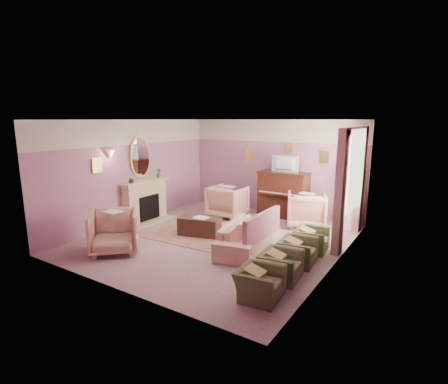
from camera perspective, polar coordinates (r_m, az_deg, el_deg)
The scene contains 48 objects.
floor at distance 8.42m, azimuth -0.97°, elevation -7.70°, with size 5.50×6.00×0.01m, color gray.
ceiling at distance 7.93m, azimuth -1.05°, elevation 11.73°, with size 5.50×6.00×0.01m, color beige.
wall_back at distance 10.65m, azimuth 8.02°, elevation 4.09°, with size 5.50×0.02×2.80m, color slate.
wall_front at distance 5.86m, azimuth -17.55°, elevation -2.68°, with size 5.50×0.02×2.80m, color slate.
wall_left at distance 9.84m, azimuth -14.47°, elevation 3.19°, with size 0.02×6.00×2.80m, color slate.
wall_right at distance 6.94m, azimuth 18.22°, elevation -0.51°, with size 0.02×6.00×2.80m, color slate.
picture_rail_band at distance 10.55m, azimuth 8.17°, elevation 9.88°, with size 5.50×0.01×0.65m, color beige.
stripe_panel at distance 8.25m, azimuth 20.29°, elevation -1.07°, with size 0.01×3.00×2.15m, color #A1B78D.
fireplace_surround at distance 10.01m, azimuth -12.76°, elevation -1.53°, with size 0.30×1.40×1.10m, color #CCB585.
fireplace_inset at distance 9.98m, azimuth -12.32°, elevation -2.44°, with size 0.18×0.72×0.68m, color black.
fire_ember at distance 10.00m, azimuth -12.11°, elevation -3.47°, with size 0.06×0.54×0.10m, color orange.
mantel_shelf at distance 9.88m, azimuth -12.79°, elevation 1.67°, with size 0.40×1.55×0.07m, color #CCB585.
hearth at distance 10.01m, azimuth -11.81°, elevation -4.68°, with size 0.55×1.50×0.02m, color #CCB585.
mirror_frame at distance 9.89m, azimuth -13.54°, elevation 5.62°, with size 0.04×0.72×1.20m, color #E2C860.
mirror_glass at distance 9.87m, azimuth -13.44°, elevation 5.62°, with size 0.01×0.60×1.06m, color white.
sconce_shade at distance 9.12m, azimuth -18.02°, elevation 6.01°, with size 0.20×0.20×0.16m, color #FF8C80.
piano at distance 10.29m, azimuth 9.67°, elevation -0.47°, with size 1.40×0.60×1.30m, color #36160E.
piano_keyshelf at distance 9.96m, azimuth 8.89°, elevation -0.44°, with size 1.30×0.12×0.06m, color #36160E.
piano_keys at distance 9.96m, azimuth 8.90°, elevation -0.22°, with size 1.20×0.08×0.02m, color beige.
piano_top at distance 10.17m, azimuth 9.80°, elevation 3.16°, with size 1.45×0.65×0.04m, color #36160E.
television at distance 10.09m, azimuth 9.75°, elevation 4.75°, with size 0.80×0.12×0.48m, color black.
print_back_left at distance 10.94m, azimuth 4.16°, elevation 6.06°, with size 0.30×0.03×0.38m, color #E2C860.
print_back_right at distance 10.02m, azimuth 16.08°, elevation 5.45°, with size 0.26×0.03×0.34m, color #E2C860.
print_back_mid at distance 10.35m, azimuth 10.55°, elevation 7.13°, with size 0.22×0.03×0.26m, color #E2C860.
print_left_wall at distance 9.00m, azimuth -20.00°, elevation 4.14°, with size 0.03×0.28×0.36m, color #E2C860.
window_blind at distance 8.39m, azimuth 20.74°, elevation 3.44°, with size 0.03×1.40×1.80m, color silver.
curtain_left at distance 7.59m, azimuth 18.44°, elevation -0.28°, with size 0.16×0.34×2.60m, color #AC5C71.
curtain_right at distance 9.36m, azimuth 21.30°, elevation 1.71°, with size 0.16×0.34×2.60m, color #AC5C71.
pelmet at distance 8.34m, azimuth 20.64°, elevation 9.35°, with size 0.16×2.20×0.16m, color #AC5C71.
mantel_plant at distance 10.23m, azimuth -10.60°, elevation 3.07°, with size 0.16×0.16×0.28m, color #30822B.
mantel_vase at distance 9.52m, azimuth -14.92°, elevation 1.85°, with size 0.16×0.16×0.16m, color beige.
area_rug at distance 8.68m, azimuth -3.25°, elevation -7.05°, with size 2.50×1.80×0.01m, color #9A6257.
coffee_table at distance 8.66m, azimuth -3.98°, elevation -5.59°, with size 1.00×0.50×0.45m, color #3B2118.
table_paper at distance 8.56m, azimuth -3.73°, elevation -4.18°, with size 0.35×0.28×0.01m, color white.
sofa at distance 7.70m, azimuth 3.58°, elevation -6.38°, with size 0.68×2.03×0.82m, color tan.
sofa_throw at distance 7.46m, azimuth 6.29°, elevation -5.49°, with size 0.10×1.54×0.56m, color #AC5C71.
floral_armchair_left at distance 10.20m, azimuth 0.58°, elevation -1.26°, with size 0.96×0.96×1.01m, color tan.
floral_armchair_right at distance 9.52m, azimuth 13.29°, elevation -2.55°, with size 0.96×0.96×1.01m, color tan.
floral_armchair_front at distance 7.86m, azimuth -17.55°, elevation -5.84°, with size 0.96×0.96×1.01m, color tan.
olive_chair_a at distance 5.75m, azimuth 5.89°, elevation -13.81°, with size 0.54×0.76×0.66m, color #505734.
olive_chair_b at distance 6.43m, azimuth 9.27°, elevation -11.04°, with size 0.54×0.76×0.66m, color #505734.
olive_chair_c at distance 7.14m, azimuth 11.95°, elevation -8.78°, with size 0.54×0.76×0.66m, color #505734.
olive_chair_d at distance 7.87m, azimuth 14.11°, elevation -6.92°, with size 0.54×0.76×0.66m, color #505734.
side_table at distance 9.71m, azimuth 19.67°, elevation -3.57°, with size 0.52×0.52×0.70m, color silver.
side_plant_big at distance 9.60m, azimuth 19.89°, elevation -0.57°, with size 0.30×0.30×0.34m, color #30822B.
side_plant_small at distance 9.48m, azimuth 20.44°, elevation -0.94°, with size 0.16×0.16×0.28m, color #30822B.
palm_pot at distance 9.72m, azimuth 19.35°, elevation -4.63°, with size 0.34×0.34×0.34m, color brown.
palm_plant at distance 9.52m, azimuth 19.71°, elevation 0.52°, with size 0.76×0.76×1.44m, color #30822B.
Camera 1 is at (4.41, -6.59, 2.81)m, focal length 28.00 mm.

